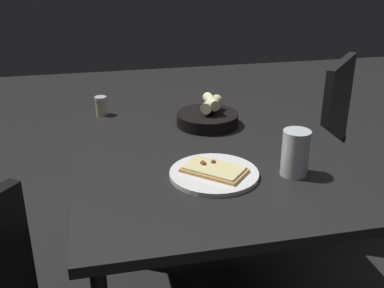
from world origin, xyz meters
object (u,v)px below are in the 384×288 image
(bread_basket, at_px, (208,117))
(pepper_shaker, at_px, (101,107))
(beer_glass, at_px, (295,155))
(pizza_plate, at_px, (214,173))
(dining_table, at_px, (214,168))
(chair_near, at_px, (309,133))

(bread_basket, height_order, pepper_shaker, bread_basket)
(bread_basket, bearing_deg, beer_glass, -71.88)
(beer_glass, xyz_separation_m, pepper_shaker, (-0.55, 0.67, -0.03))
(pizza_plate, xyz_separation_m, pepper_shaker, (-0.31, 0.63, 0.02))
(beer_glass, height_order, pepper_shaker, beer_glass)
(pizza_plate, relative_size, pepper_shaker, 3.52)
(pepper_shaker, bearing_deg, bread_basket, -27.06)
(pizza_plate, distance_m, bread_basket, 0.43)
(beer_glass, distance_m, pepper_shaker, 0.87)
(dining_table, height_order, pepper_shaker, pepper_shaker)
(pepper_shaker, relative_size, chair_near, 0.09)
(bread_basket, distance_m, chair_near, 0.74)
(beer_glass, bearing_deg, pepper_shaker, 129.58)
(beer_glass, xyz_separation_m, chair_near, (0.45, 0.80, -0.28))
(pepper_shaker, distance_m, chair_near, 1.05)
(pizza_plate, xyz_separation_m, bread_basket, (0.09, 0.42, 0.02))
(pizza_plate, bearing_deg, bread_basket, 78.13)
(beer_glass, relative_size, pepper_shaker, 1.84)
(chair_near, bearing_deg, beer_glass, -119.70)
(bread_basket, bearing_deg, pepper_shaker, 152.94)
(dining_table, distance_m, pepper_shaker, 0.59)
(dining_table, distance_m, bread_basket, 0.27)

